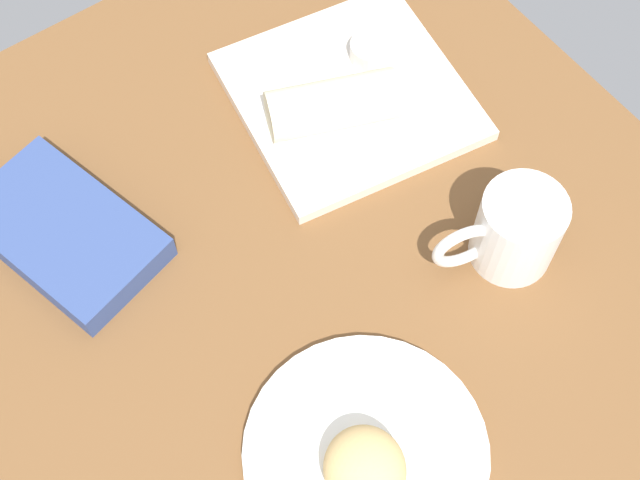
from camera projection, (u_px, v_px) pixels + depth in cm
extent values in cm
cube|color=brown|center=(339.00, 340.00, 95.00)|extent=(110.00, 90.00, 4.00)
cylinder|color=white|center=(366.00, 453.00, 86.54)|extent=(23.92, 23.92, 1.40)
ellipsoid|color=#D8B26F|center=(365.00, 469.00, 82.56)|extent=(10.83, 10.58, 5.09)
cube|color=silver|center=(349.00, 96.00, 106.88)|extent=(29.66, 29.66, 1.60)
cylinder|color=silver|center=(370.00, 51.00, 107.59)|extent=(4.99, 4.99, 2.42)
cylinder|color=#C1601F|center=(371.00, 46.00, 106.78)|extent=(4.09, 4.09, 0.40)
cylinder|color=beige|center=(333.00, 105.00, 101.59)|extent=(11.09, 16.09, 5.93)
cube|color=#33477F|center=(65.00, 232.00, 96.98)|extent=(23.57, 17.68, 3.39)
cylinder|color=white|center=(518.00, 230.00, 93.47)|extent=(8.94, 8.94, 9.80)
cylinder|color=#B66B43|center=(526.00, 209.00, 89.69)|extent=(7.33, 7.33, 0.40)
torus|color=white|center=(464.00, 246.00, 92.54)|extent=(3.22, 7.12, 7.08)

